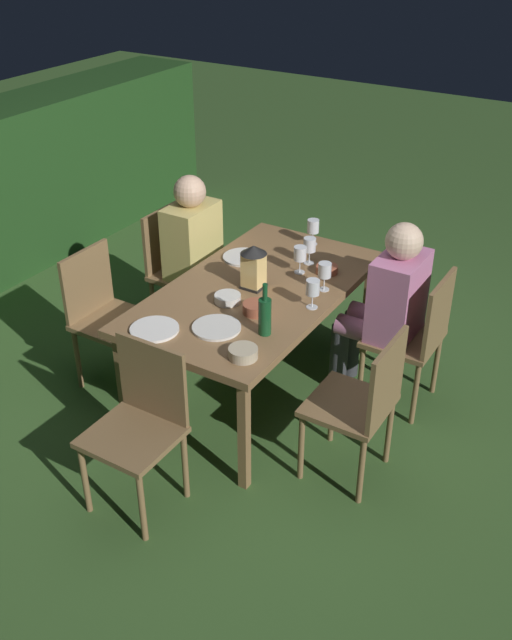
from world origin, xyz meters
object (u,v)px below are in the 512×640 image
plate_a (243,257)px  bowl_olives (243,353)px  wine_glass_b (310,246)px  chair_side_right_a (105,312)px  dining_table (256,296)px  chair_head_near (140,421)px  bowl_dip (327,269)px  wine_glass_c (313,289)px  chair_side_right_b (178,265)px  bowl_bread (256,308)px  wine_glass_d (313,227)px  bowl_salad (228,298)px  plate_b (216,328)px  plate_c (154,329)px  chair_side_left_b (415,334)px  lantern_centerpiece (253,265)px  chair_side_left_a (362,401)px  wine_glass_e (300,255)px  person_in_mustard (200,251)px  person_in_pink (386,303)px  green_bottle_on_table (265,315)px  wine_glass_a (325,271)px

plate_a → bowl_olives: (-0.94, -0.59, 0.02)m
wine_glass_b → bowl_olives: size_ratio=1.15×
chair_side_right_a → dining_table: bearing=-66.5°
chair_head_near → bowl_dip: bearing=-10.1°
chair_side_right_a → wine_glass_c: bearing=-74.6°
chair_side_right_a → chair_head_near: bearing=-129.4°
chair_side_right_b → bowl_bread: 1.21m
wine_glass_d → bowl_salad: size_ratio=1.14×
wine_glass_c → plate_a: wine_glass_c is taller
chair_side_right_b → plate_b: chair_side_right_b is taller
wine_glass_b → plate_c: (-1.12, 0.32, -0.11)m
wine_glass_d → chair_side_left_b: bearing=-110.9°
lantern_centerpiece → dining_table: bearing=-81.8°
wine_glass_b → lantern_centerpiece: bearing=164.0°
lantern_centerpiece → wine_glass_b: (0.44, -0.13, -0.03)m
wine_glass_d → chair_side_right_a: bearing=141.5°
plate_c → bowl_dip: bearing=-23.9°
chair_side_right_a → bowl_olives: bearing=-103.1°
chair_side_left_a → plate_c: 1.13m
wine_glass_b → wine_glass_e: same height
dining_table → wine_glass_b: bearing=-14.1°
chair_side_left_a → bowl_dip: bearing=38.1°
bowl_bread → wine_glass_b: bearing=2.9°
person_in_mustard → bowl_salad: person_in_mustard is taller
chair_head_near → person_in_pink: person_in_pink is taller
wine_glass_e → plate_c: 1.04m
chair_head_near → bowl_dip: chair_head_near is taller
bowl_salad → wine_glass_e: bearing=-18.0°
chair_side_right_a → green_bottle_on_table: (-0.03, -1.15, 0.34)m
plate_c → plate_b: bearing=-55.6°
chair_head_near → wine_glass_a: 1.36m
chair_head_near → person_in_pink: bearing=-24.5°
plate_a → plate_b: size_ratio=0.99×
chair_head_near → wine_glass_b: bearing=-4.2°
person_in_pink → plate_c: bearing=140.3°
dining_table → person_in_mustard: person_in_mustard is taller
wine_glass_e → wine_glass_b: bearing=3.9°
chair_head_near → wine_glass_b: size_ratio=5.15×
chair_side_left_a → wine_glass_a: wine_glass_a is taller
wine_glass_a → bowl_salad: bearing=136.1°
chair_side_right_b → bowl_salad: 1.04m
person_in_pink → chair_side_left_a: bearing=-165.3°
wine_glass_b → bowl_salad: (-0.66, 0.16, -0.09)m
wine_glass_b → chair_side_left_a: bearing=-137.6°
dining_table → bowl_dip: size_ratio=12.57×
wine_glass_a → wine_glass_b: (0.26, 0.23, 0.00)m
wine_glass_c → bowl_dip: bearing=15.9°
chair_side_right_b → person_in_pink: size_ratio=0.76×
chair_side_left_a → plate_a: bearing=59.5°
chair_side_left_b → bowl_bread: (-0.62, 0.71, 0.27)m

